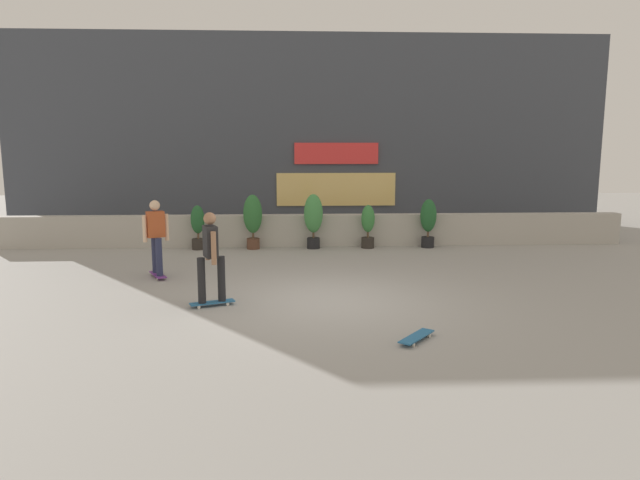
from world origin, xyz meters
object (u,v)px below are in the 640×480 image
potted_plant_1 (253,217)px  potted_plant_2 (313,217)px  skater_far_right (211,255)px  skateboard_near_camera (417,337)px  potted_plant_3 (368,225)px  skater_by_wall_left (156,235)px  potted_plant_4 (428,220)px  potted_plant_0 (198,226)px

potted_plant_1 → potted_plant_2: (1.68, 0.00, 0.01)m
potted_plant_1 → skater_far_right: skater_far_right is taller
skateboard_near_camera → potted_plant_3: bearing=87.7°
skater_far_right → skater_by_wall_left: 2.78m
skater_by_wall_left → potted_plant_4: bearing=27.0°
potted_plant_3 → potted_plant_4: potted_plant_4 is taller
potted_plant_2 → skater_far_right: (-2.04, -5.81, 0.05)m
potted_plant_2 → potted_plant_3: 1.55m
potted_plant_3 → potted_plant_0: bearing=180.0°
potted_plant_0 → skater_by_wall_left: skater_by_wall_left is taller
potted_plant_4 → skateboard_near_camera: 8.13m
skater_far_right → skater_by_wall_left: bearing=122.5°
potted_plant_0 → potted_plant_4: potted_plant_4 is taller
potted_plant_3 → potted_plant_2: bearing=180.0°
skater_far_right → potted_plant_0: bearing=101.3°
skater_by_wall_left → skater_far_right: bearing=-57.5°
potted_plant_0 → potted_plant_2: potted_plant_2 is taller
potted_plant_1 → skater_far_right: 5.82m
potted_plant_0 → potted_plant_1: bearing=-0.0°
potted_plant_3 → skater_far_right: bearing=-121.6°
skateboard_near_camera → skater_far_right: bearing=148.1°
potted_plant_2 → skater_by_wall_left: size_ratio=0.90×
potted_plant_0 → potted_plant_1: (1.52, -0.00, 0.22)m
potted_plant_1 → potted_plant_3: 3.23m
potted_plant_1 → skater_by_wall_left: size_ratio=0.90×
potted_plant_2 → skateboard_near_camera: size_ratio=2.04×
potted_plant_3 → potted_plant_4: 1.71m
potted_plant_1 → potted_plant_4: 4.93m
skater_by_wall_left → potted_plant_1: bearing=61.8°
potted_plant_0 → potted_plant_1: 1.53m
potted_plant_0 → potted_plant_2: 3.21m
potted_plant_3 → skateboard_near_camera: 7.87m
potted_plant_0 → potted_plant_4: 6.45m
skater_by_wall_left → skateboard_near_camera: bearing=-42.6°
potted_plant_1 → potted_plant_4: (4.93, 0.00, -0.11)m
potted_plant_2 → skater_far_right: skater_far_right is taller
potted_plant_2 → potted_plant_4: 3.25m
potted_plant_1 → skater_far_right: size_ratio=0.90×
skater_by_wall_left → skateboard_near_camera: (4.77, -4.38, -0.88)m
potted_plant_2 → skateboard_near_camera: potted_plant_2 is taller
potted_plant_2 → potted_plant_4: (3.24, 0.00, -0.11)m
potted_plant_0 → skater_by_wall_left: bearing=-95.6°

